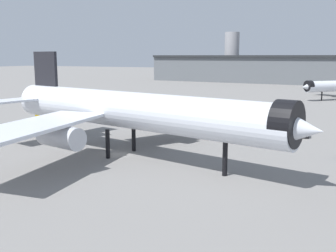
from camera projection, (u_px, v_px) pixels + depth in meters
ground at (118, 154)px, 64.84m from camera, size 900.00×900.00×0.00m
airliner_near_gate at (131, 111)px, 62.26m from camera, size 58.51×52.48×16.68m
terminal_building at (335, 70)px, 219.12m from camera, size 223.20×45.37×30.31m
service_truck_front at (47, 119)px, 91.27m from camera, size 5.64×5.38×3.00m
baggage_cart_trailing at (304, 133)px, 78.02m from camera, size 2.14×2.55×1.82m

